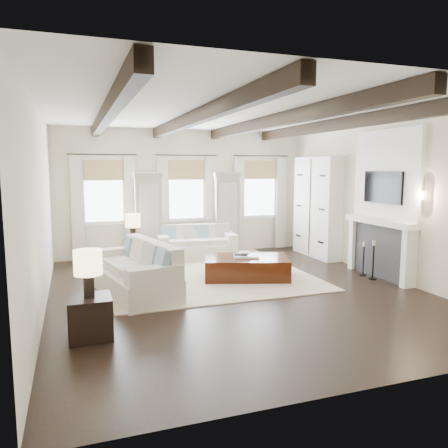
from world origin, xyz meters
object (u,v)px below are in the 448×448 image
object	(u,v)px
sofa_back	(196,244)
sofa_left	(138,273)
ottoman	(247,268)
side_table_back	(133,251)
side_table_front	(90,318)

from	to	relation	value
sofa_back	sofa_left	xyz separation A→B (m)	(-1.83, -2.64, 0.03)
ottoman	side_table_back	world-z (taller)	side_table_back
side_table_front	side_table_back	world-z (taller)	side_table_back
ottoman	side_table_back	size ratio (longest dim) A/B	2.89
sofa_back	side_table_front	size ratio (longest dim) A/B	3.59
sofa_back	ottoman	distance (m)	2.33
side_table_front	side_table_back	size ratio (longest dim) A/B	0.97
sofa_back	ottoman	size ratio (longest dim) A/B	1.20
sofa_back	sofa_left	distance (m)	3.21
sofa_back	side_table_front	world-z (taller)	sofa_back
sofa_left	side_table_front	world-z (taller)	sofa_left
sofa_left	side_table_back	world-z (taller)	sofa_left
side_table_front	sofa_left	bearing A→B (deg)	64.67
sofa_back	side_table_front	distance (m)	5.27
side_table_back	sofa_left	bearing A→B (deg)	-95.87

